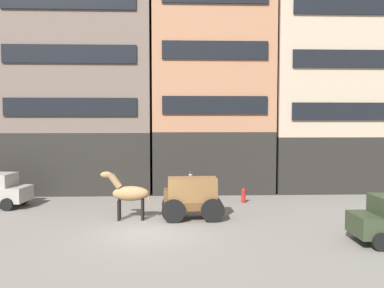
% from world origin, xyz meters
% --- Properties ---
extents(ground_plane, '(120.00, 120.00, 0.00)m').
position_xyz_m(ground_plane, '(0.00, 0.00, 0.00)').
color(ground_plane, slate).
extents(building_center_left, '(10.03, 6.16, 13.93)m').
position_xyz_m(building_center_left, '(-5.16, 10.67, 7.01)').
color(building_center_left, black).
rests_on(building_center_left, ground_plane).
extents(building_center_right, '(8.21, 6.16, 14.46)m').
position_xyz_m(building_center_right, '(3.61, 10.67, 7.27)').
color(building_center_right, black).
rests_on(building_center_right, ground_plane).
extents(building_far_right, '(10.21, 6.16, 13.83)m').
position_xyz_m(building_far_right, '(12.47, 10.67, 6.95)').
color(building_far_right, black).
rests_on(building_far_right, ground_plane).
extents(cargo_wagon, '(2.94, 1.57, 1.98)m').
position_xyz_m(cargo_wagon, '(1.94, 2.13, 1.15)').
color(cargo_wagon, brown).
rests_on(cargo_wagon, ground_plane).
extents(draft_horse, '(2.35, 0.64, 2.30)m').
position_xyz_m(draft_horse, '(-1.01, 2.13, 1.27)').
color(draft_horse, '#937047').
rests_on(draft_horse, ground_plane).
extents(pedestrian_officer, '(0.51, 0.51, 1.79)m').
position_xyz_m(pedestrian_officer, '(2.04, 5.87, 0.98)').
color(pedestrian_officer, '#38332D').
rests_on(pedestrian_officer, ground_plane).
extents(fire_hydrant_curbside, '(0.24, 0.24, 0.83)m').
position_xyz_m(fire_hydrant_curbside, '(5.04, 5.68, 0.43)').
color(fire_hydrant_curbside, maroon).
rests_on(fire_hydrant_curbside, ground_plane).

